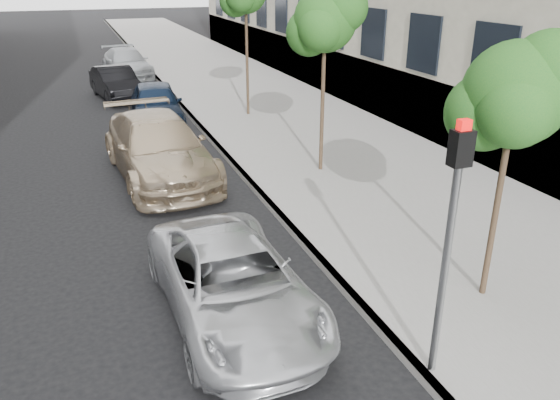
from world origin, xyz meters
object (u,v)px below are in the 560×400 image
tree_near (517,93)px  tree_mid (326,20)px  signal_pole (451,226)px  minivan (233,283)px  sedan_black (116,83)px  sedan_rear (127,63)px  suv (159,148)px  sedan_blue (156,104)px

tree_near → tree_mid: 6.52m
signal_pole → minivan: size_ratio=0.78×
sedan_black → sedan_rear: sedan_rear is taller
tree_mid → sedan_rear: size_ratio=0.97×
tree_near → suv: tree_near is taller
sedan_blue → sedan_black: bearing=106.1°
minivan → signal_pole: bearing=-49.3°
suv → sedan_blue: (0.76, 5.48, -0.07)m
tree_near → sedan_rear: size_ratio=0.87×
tree_near → signal_pole: (-1.93, -1.30, -1.19)m
tree_mid → sedan_rear: 17.21m
tree_near → minivan: size_ratio=0.96×
tree_near → sedan_rear: tree_near is taller
sedan_blue → sedan_rear: bearing=94.6°
tree_mid → suv: size_ratio=0.86×
sedan_blue → tree_near: bearing=-71.3°
sedan_blue → sedan_black: (-0.97, 4.75, -0.06)m
sedan_black → tree_near: bearing=-85.7°
suv → sedan_blue: 5.53m
tree_mid → suv: tree_mid is taller
signal_pole → suv: (-2.16, 9.09, -1.47)m
suv → sedan_blue: bearing=77.7°
sedan_rear → minivan: bearing=-96.5°
suv → signal_pole: bearing=-81.0°
signal_pole → sedan_blue: signal_pole is taller
tree_mid → sedan_black: (-4.30, 11.51, -3.29)m
signal_pole → suv: 9.45m
sedan_black → sedan_rear: size_ratio=0.83×
sedan_black → suv: bearing=-97.9°
signal_pole → minivan: bearing=132.8°
tree_mid → sedan_blue: 8.20m
tree_near → sedan_black: (-4.30, 18.01, -2.78)m
signal_pole → sedan_rear: 24.46m
tree_mid → minivan: tree_mid is taller
sedan_black → sedan_rear: 5.15m
minivan → sedan_black: bearing=89.1°
sedan_black → signal_pole: bearing=-92.1°
tree_near → signal_pole: 2.61m
minivan → sedan_black: (-0.27, 17.02, 0.06)m
tree_mid → sedan_black: 12.72m
minivan → sedan_black: sedan_black is taller
tree_near → sedan_blue: size_ratio=0.99×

